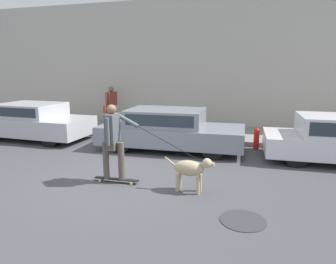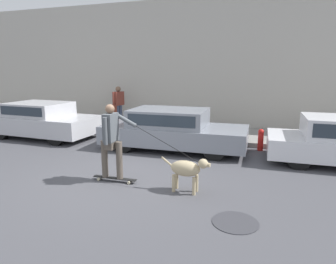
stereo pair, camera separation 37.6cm
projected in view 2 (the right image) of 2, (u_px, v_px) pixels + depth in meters
name	position (u px, v px, depth m)	size (l,w,h in m)	color
ground_plane	(119.00, 177.00, 7.06)	(36.00, 36.00, 0.00)	#47474C
back_wall	(192.00, 65.00, 12.56)	(32.00, 0.30, 5.32)	#ADA89E
sidewalk_curb	(181.00, 132.00, 11.77)	(30.00, 2.55, 0.15)	gray
parked_car_0	(42.00, 120.00, 11.06)	(4.02, 1.93, 1.30)	black
parked_car_1	(173.00, 130.00, 9.42)	(4.55, 2.00, 1.28)	black
dog	(187.00, 169.00, 6.13)	(1.07, 0.37, 0.76)	tan
skateboarder	(112.00, 138.00, 6.62)	(2.57, 0.59, 1.76)	beige
pedestrian_with_bag	(118.00, 103.00, 13.00)	(0.38, 0.73, 1.61)	#3D4760
manhole_cover	(235.00, 222.00, 4.99)	(0.77, 0.77, 0.01)	#38383D
fire_hydrant	(261.00, 139.00, 9.32)	(0.18, 0.18, 0.69)	red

